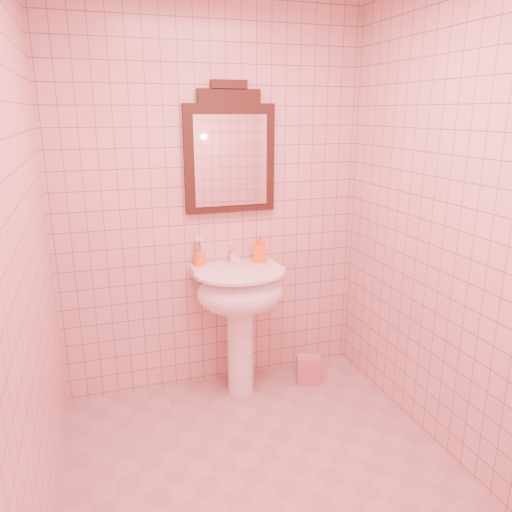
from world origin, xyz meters
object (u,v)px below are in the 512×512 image
object	(u,v)px
mirror	(230,153)
soap_dispenser	(260,249)
towel	(308,370)
pedestal_sink	(240,300)
toothbrush_cup	(199,259)

from	to	relation	value
mirror	soap_dispenser	bearing A→B (deg)	-20.59
mirror	towel	bearing A→B (deg)	-25.79
pedestal_sink	toothbrush_cup	distance (m)	0.38
mirror	toothbrush_cup	xyz separation A→B (m)	(-0.22, -0.02, -0.66)
pedestal_sink	towel	distance (m)	0.74
pedestal_sink	soap_dispenser	distance (m)	0.37
towel	pedestal_sink	bearing A→B (deg)	176.35
mirror	towel	distance (m)	1.57
towel	toothbrush_cup	bearing A→B (deg)	163.24
toothbrush_cup	mirror	bearing A→B (deg)	5.53
pedestal_sink	mirror	xyz separation A→B (m)	(0.00, 0.20, 0.91)
toothbrush_cup	soap_dispenser	size ratio (longest dim) A/B	0.90
soap_dispenser	towel	xyz separation A→B (m)	(0.30, -0.17, -0.86)
mirror	towel	world-z (taller)	mirror
soap_dispenser	towel	world-z (taller)	soap_dispenser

